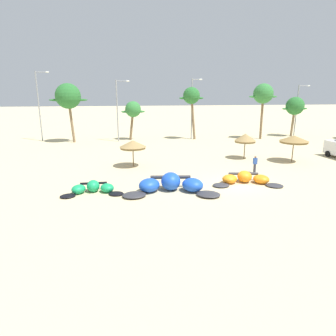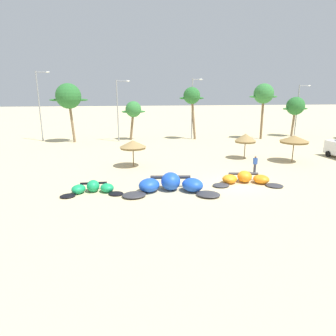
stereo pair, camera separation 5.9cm
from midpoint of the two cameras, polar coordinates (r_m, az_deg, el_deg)
name	(u,v)px [view 1 (the left image)]	position (r m, az deg, el deg)	size (l,w,h in m)	color
ground_plane	(236,183)	(25.13, 12.83, -2.92)	(260.00, 260.00, 0.00)	beige
kite_far_left	(93,188)	(22.95, -14.33, -3.81)	(4.82, 2.18, 0.89)	black
kite_left	(171,185)	(22.47, 0.49, -3.24)	(7.49, 3.81, 1.37)	#333338
kite_left_of_center	(245,179)	(25.32, 14.61, -2.03)	(5.89, 3.13, 0.95)	#333338
beach_umbrella_near_van	(133,145)	(29.64, -6.85, 4.52)	(2.64, 2.64, 2.69)	brown
beach_umbrella_middle	(245,138)	(34.17, 14.62, 5.61)	(2.36, 2.36, 2.83)	brown
beach_umbrella_near_palms	(294,139)	(34.22, 23.07, 5.13)	(3.01, 3.01, 2.85)	brown
person_near_kites	(255,164)	(28.61, 16.35, 0.70)	(0.36, 0.24, 1.62)	#383842
palm_leftmost	(68,97)	(45.82, -18.72, 12.90)	(5.40, 3.60, 8.49)	#7F6647
palm_left	(133,110)	(46.23, -6.80, 11.05)	(3.62, 2.41, 5.91)	brown
palm_left_of_gap	(192,97)	(46.53, 4.52, 13.53)	(3.83, 2.55, 7.99)	#7F6647
palm_center_left	(263,94)	(49.03, 17.84, 13.35)	(4.56, 3.04, 8.52)	brown
palm_center_right	(295,106)	(53.75, 23.23, 10.85)	(4.40, 2.93, 6.48)	#7F6647
lamppost_west	(40,103)	(48.71, -23.52, 11.43)	(2.02, 0.24, 10.21)	gray
lamppost_west_center	(118,107)	(45.01, -9.57, 11.42)	(2.03, 0.24, 8.94)	gray
lamppost_east_center	(193,106)	(46.72, 4.72, 11.81)	(1.64, 0.24, 9.24)	gray
lamppost_east	(298,107)	(55.08, 23.71, 10.68)	(2.07, 0.24, 8.38)	gray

